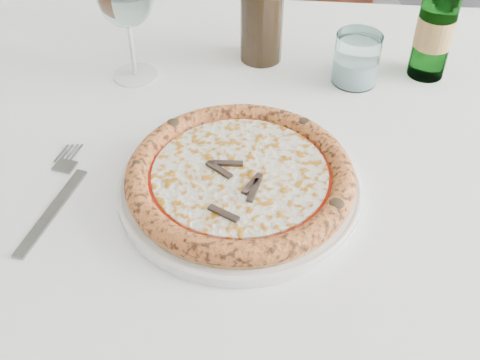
{
  "coord_description": "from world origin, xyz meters",
  "views": [
    {
      "loc": [
        0.13,
        -0.4,
        1.28
      ],
      "look_at": [
        0.15,
        0.15,
        0.78
      ],
      "focal_mm": 45.0,
      "sensor_mm": 36.0,
      "label": 1
    }
  ],
  "objects_px": {
    "plate": "(240,187)",
    "pizza": "(240,176)",
    "beer_bottle": "(437,23)",
    "dining_table": "(238,186)",
    "chair_far": "(276,30)",
    "tumbler": "(356,62)"
  },
  "relations": [
    {
      "from": "plate",
      "to": "pizza",
      "type": "bearing_deg",
      "value": 147.99
    },
    {
      "from": "plate",
      "to": "beer_bottle",
      "type": "height_order",
      "value": "beer_bottle"
    },
    {
      "from": "dining_table",
      "to": "plate",
      "type": "bearing_deg",
      "value": -90.0
    },
    {
      "from": "beer_bottle",
      "to": "dining_table",
      "type": "bearing_deg",
      "value": -151.38
    },
    {
      "from": "chair_far",
      "to": "tumbler",
      "type": "xyz_separation_m",
      "value": [
        0.07,
        -0.58,
        0.26
      ]
    },
    {
      "from": "pizza",
      "to": "tumbler",
      "type": "bearing_deg",
      "value": 53.04
    },
    {
      "from": "plate",
      "to": "pizza",
      "type": "distance_m",
      "value": 0.02
    },
    {
      "from": "tumbler",
      "to": "pizza",
      "type": "bearing_deg",
      "value": -126.96
    },
    {
      "from": "plate",
      "to": "chair_far",
      "type": "bearing_deg",
      "value": 81.83
    },
    {
      "from": "dining_table",
      "to": "pizza",
      "type": "relative_size",
      "value": 5.69
    },
    {
      "from": "pizza",
      "to": "beer_bottle",
      "type": "bearing_deg",
      "value": 41.08
    },
    {
      "from": "tumbler",
      "to": "plate",
      "type": "bearing_deg",
      "value": -126.95
    },
    {
      "from": "beer_bottle",
      "to": "tumbler",
      "type": "bearing_deg",
      "value": -171.96
    },
    {
      "from": "pizza",
      "to": "beer_bottle",
      "type": "relative_size",
      "value": 1.29
    },
    {
      "from": "chair_far",
      "to": "beer_bottle",
      "type": "relative_size",
      "value": 4.19
    },
    {
      "from": "chair_far",
      "to": "pizza",
      "type": "distance_m",
      "value": 0.88
    },
    {
      "from": "chair_far",
      "to": "pizza",
      "type": "height_order",
      "value": "chair_far"
    },
    {
      "from": "chair_far",
      "to": "tumbler",
      "type": "bearing_deg",
      "value": -83.25
    },
    {
      "from": "chair_far",
      "to": "pizza",
      "type": "xyz_separation_m",
      "value": [
        -0.12,
        -0.83,
        0.25
      ]
    },
    {
      "from": "chair_far",
      "to": "dining_table",
      "type": "bearing_deg",
      "value": -99.26
    },
    {
      "from": "tumbler",
      "to": "beer_bottle",
      "type": "distance_m",
      "value": 0.13
    },
    {
      "from": "chair_far",
      "to": "plate",
      "type": "height_order",
      "value": "chair_far"
    }
  ]
}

